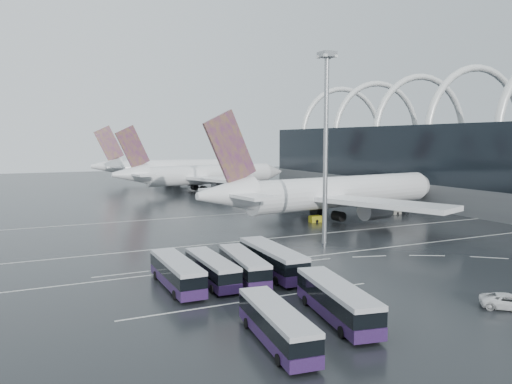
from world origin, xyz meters
name	(u,v)px	position (x,y,z in m)	size (l,w,h in m)	color
ground	(351,248)	(0.00, 0.00, 0.00)	(420.00, 420.00, 0.00)	black
lane_marking_near	(359,251)	(0.00, -2.00, 0.01)	(120.00, 0.25, 0.01)	silver
lane_marking_mid	(310,235)	(0.00, 12.00, 0.01)	(120.00, 0.25, 0.01)	silver
lane_marking_far	(244,213)	(0.00, 40.00, 0.01)	(120.00, 0.25, 0.01)	silver
bus_bay_line_south	(254,300)	(-24.00, -16.00, 0.01)	(28.00, 0.25, 0.01)	silver
bus_bay_line_north	(202,265)	(-24.00, 0.00, 0.01)	(28.00, 0.25, 0.01)	silver
airliner_main	(332,193)	(12.79, 24.29, 5.45)	(64.24, 55.83, 21.76)	white
airliner_gate_b	(202,175)	(7.14, 88.78, 5.18)	(59.66, 53.22, 20.71)	white
airliner_gate_c	(171,168)	(7.59, 125.99, 5.43)	(60.99, 55.93, 21.71)	white
bus_row_near_a	(177,272)	(-29.85, -8.24, 1.74)	(3.17, 12.87, 3.16)	#2D133D
bus_row_near_b	(212,269)	(-25.67, -8.17, 1.64)	(3.08, 12.15, 2.98)	#2D133D
bus_row_near_c	(244,265)	(-21.76, -8.49, 1.67)	(4.25, 12.60, 3.04)	#2D133D
bus_row_near_d	(272,259)	(-17.75, -8.02, 1.89)	(3.81, 14.09, 3.44)	#2D133D
bus_row_far_a	(277,324)	(-26.99, -26.70, 1.63)	(4.15, 12.31, 2.97)	#2D133D
bus_row_far_c	(337,300)	(-19.40, -24.15, 1.79)	(5.30, 13.51, 3.25)	#2D133D
van_curve_a	(509,302)	(-2.64, -29.14, 0.74)	(2.46, 5.33, 1.48)	white
floodlight_mast	(326,125)	(-1.80, 4.73, 18.78)	(2.29, 2.29, 29.85)	gray
gse_cart_belly_c	(315,219)	(7.95, 22.90, 0.65)	(2.38, 1.41, 1.30)	#ABA116
gse_cart_belly_d	(396,211)	(29.92, 24.39, 0.59)	(2.17, 1.28, 1.18)	slate
gse_cart_belly_e	(317,215)	(11.52, 27.95, 0.58)	(2.11, 1.25, 1.15)	#ABA116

